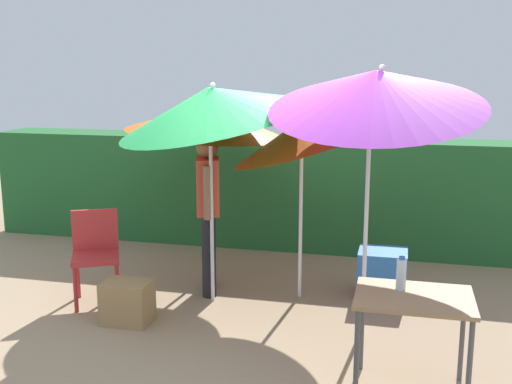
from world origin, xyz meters
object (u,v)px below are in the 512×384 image
Objects in this scene: chair_plastic at (96,250)px; folding_table at (414,307)px; umbrella_orange at (206,119)px; person_vendor at (208,202)px; bottle_water at (401,274)px; umbrella_yellow at (302,134)px; cooler_box at (382,273)px; umbrella_rainbow at (211,104)px; umbrella_navy at (376,89)px; crate_cardboard at (127,302)px.

chair_plastic is 1.11× the size of folding_table.
folding_table is at bearing -43.20° from umbrella_orange.
bottle_water is at bearing -37.52° from person_vendor.
chair_plastic is 3.71× the size of bottle_water.
umbrella_yellow is 1.95m from bottle_water.
umbrella_orange is at bearing 174.54° from cooler_box.
umbrella_yellow is at bearing -20.98° from umbrella_orange.
umbrella_rainbow is 2.39m from bottle_water.
cooler_box is (1.88, -0.18, -1.48)m from umbrella_orange.
umbrella_navy is 5.89× the size of crate_cardboard.
umbrella_orange is 0.78× the size of umbrella_navy.
umbrella_yellow is 2.16m from folding_table.
umbrella_orange is 2.08m from crate_cardboard.
umbrella_navy reaches higher than chair_plastic.
umbrella_yellow reaches higher than crate_cardboard.
umbrella_rainbow reaches higher than folding_table.
umbrella_orange is 3.14m from folding_table.
umbrella_navy is 1.77m from folding_table.
crate_cardboard is (-0.60, -0.66, -1.73)m from umbrella_rainbow.
umbrella_rainbow is 1.82m from chair_plastic.
person_vendor reaches higher than folding_table.
crate_cardboard is (-0.31, -1.38, -1.53)m from umbrella_orange.
cooler_box is at bearing -5.46° from umbrella_orange.
umbrella_rainbow is 5.61× the size of crate_cardboard.
chair_plastic is 3.16m from folding_table.
bottle_water is at bearing -84.34° from cooler_box.
person_vendor is 1.88m from cooler_box.
cooler_box is (0.79, 0.24, -1.40)m from umbrella_yellow.
folding_table is (0.35, -0.95, -1.45)m from umbrella_navy.
folding_table is at bearing -48.25° from bottle_water.
umbrella_navy is (1.79, -1.07, 0.37)m from umbrella_orange.
umbrella_navy reaches higher than crate_cardboard.
cooler_box is at bearing 98.20° from folding_table.
person_vendor is 1.19m from chair_plastic.
umbrella_yellow is at bearing 137.33° from umbrella_navy.
umbrella_orange is at bearing 149.26° from umbrella_navy.
folding_table is at bearing -69.55° from umbrella_navy.
umbrella_orange reaches higher than crate_cardboard.
person_vendor is 1.27m from crate_cardboard.
umbrella_navy is at bearing -20.39° from person_vendor.
cooler_box is 1.84m from bottle_water.
umbrella_orange is at bearing 159.02° from umbrella_yellow.
umbrella_navy reaches higher than cooler_box.
person_vendor is (-1.63, 0.61, -1.15)m from umbrella_navy.
umbrella_navy is 2.78× the size of chair_plastic.
umbrella_rainbow is 2.95× the size of folding_table.
person_vendor is at bearing -70.45° from umbrella_orange.
umbrella_navy is at bearing -2.39° from chair_plastic.
umbrella_orange is 2.42× the size of folding_table.
bottle_water reaches higher than chair_plastic.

